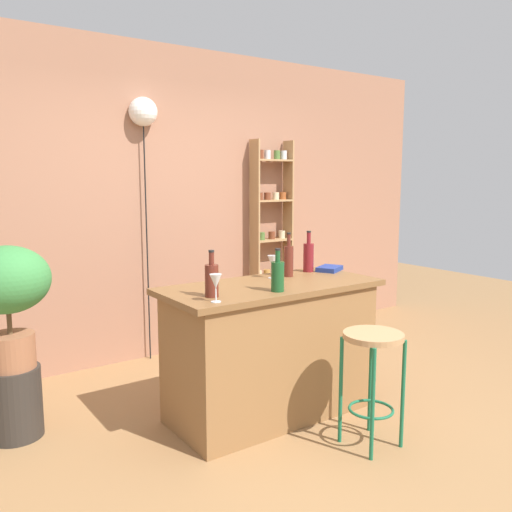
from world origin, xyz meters
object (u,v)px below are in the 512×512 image
at_px(bar_stool, 373,361).
at_px(bottle_soda_blue, 289,260).
at_px(bottle_vinegar, 308,256).
at_px(wine_glass_center, 216,282).
at_px(spice_shelf, 272,237).
at_px(potted_plant, 7,290).
at_px(cookbook, 329,269).
at_px(wine_glass_left, 272,262).
at_px(bottle_wine_red, 278,275).
at_px(pendant_globe_light, 143,114).
at_px(bottle_spirits_clear, 212,279).
at_px(plant_stool, 15,402).

bearing_deg(bar_stool, bottle_soda_blue, 88.33).
distance_m(bottle_vinegar, wine_glass_center, 1.19).
height_order(spice_shelf, potted_plant, spice_shelf).
bearing_deg(cookbook, bar_stool, -142.99).
bearing_deg(bar_stool, cookbook, 63.41).
height_order(bar_stool, potted_plant, potted_plant).
bearing_deg(wine_glass_left, cookbook, -1.23).
bearing_deg(spice_shelf, bar_stool, -111.69).
distance_m(spice_shelf, bottle_wine_red, 2.11).
height_order(bottle_vinegar, pendant_globe_light, pendant_globe_light).
relative_size(potted_plant, wine_glass_center, 4.72).
bearing_deg(bottle_vinegar, bottle_spirits_clear, -162.59).
bearing_deg(pendant_globe_light, wine_glass_center, -101.22).
distance_m(bar_stool, bottle_vinegar, 1.09).
bearing_deg(bottle_soda_blue, cookbook, 0.23).
height_order(potted_plant, bottle_wine_red, potted_plant).
bearing_deg(bottle_spirits_clear, bottle_soda_blue, 17.87).
xyz_separation_m(spice_shelf, pendant_globe_light, (-1.34, 0.04, 1.13)).
bearing_deg(spice_shelf, cookbook, -108.39).
height_order(bar_stool, bottle_spirits_clear, bottle_spirits_clear).
height_order(bottle_vinegar, bottle_wine_red, bottle_vinegar).
bearing_deg(bottle_wine_red, bottle_vinegar, 34.64).
relative_size(bar_stool, wine_glass_center, 4.34).
xyz_separation_m(bottle_soda_blue, bottle_spirits_clear, (-0.79, -0.26, -0.01)).
xyz_separation_m(bar_stool, wine_glass_center, (-0.82, 0.47, 0.51)).
height_order(plant_stool, bottle_vinegar, bottle_vinegar).
height_order(plant_stool, bottle_spirits_clear, bottle_spirits_clear).
relative_size(bar_stool, pendant_globe_light, 0.31).
bearing_deg(spice_shelf, potted_plant, -162.31).
distance_m(plant_stool, wine_glass_center, 1.54).
distance_m(spice_shelf, bottle_soda_blue, 1.60).
relative_size(bottle_wine_red, pendant_globe_light, 0.12).
bearing_deg(spice_shelf, wine_glass_left, -126.45).
distance_m(bottle_vinegar, cookbook, 0.20).
bearing_deg(cookbook, pendant_globe_light, 96.30).
relative_size(spice_shelf, bottle_soda_blue, 6.26).
bearing_deg(bottle_spirits_clear, wine_glass_left, 22.26).
bearing_deg(bar_stool, bottle_vinegar, 73.47).
distance_m(plant_stool, bottle_soda_blue, 2.04).
distance_m(potted_plant, wine_glass_left, 1.74).
bearing_deg(wine_glass_left, wine_glass_center, -150.44).
relative_size(spice_shelf, wine_glass_left, 12.24).
height_order(plant_stool, cookbook, cookbook).
relative_size(bottle_soda_blue, cookbook, 1.53).
xyz_separation_m(bottle_wine_red, pendant_globe_light, (-0.12, 1.75, 1.14)).
relative_size(bar_stool, cookbook, 3.39).
bearing_deg(bottle_wine_red, bottle_soda_blue, 43.89).
height_order(spice_shelf, bottle_spirits_clear, spice_shelf).
relative_size(potted_plant, bottle_soda_blue, 2.41).
xyz_separation_m(bar_stool, pendant_globe_light, (-0.47, 2.25, 1.63)).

